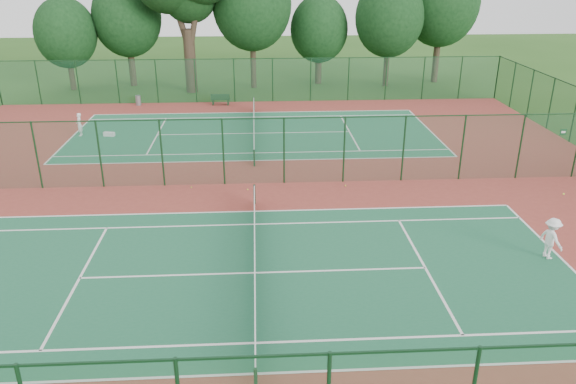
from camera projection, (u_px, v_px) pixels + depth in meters
The scene contains 17 objects.
ground at pixel (255, 183), 29.08m from camera, with size 120.00×120.00×0.00m, color #29551A.
red_pad at pixel (255, 183), 29.08m from camera, with size 40.00×36.00×0.01m, color maroon.
court_near at pixel (255, 273), 20.78m from camera, with size 23.77×10.97×0.01m, color #1E6140.
court_far at pixel (254, 133), 37.37m from camera, with size 23.77×10.97×0.01m, color #216A45.
fence_north at pixel (253, 80), 44.98m from camera, with size 40.00×0.09×3.50m.
fence_divider at pixel (254, 151), 28.40m from camera, with size 40.00×0.09×3.50m.
tennis_net_near at pixel (255, 260), 20.58m from camera, with size 0.10×12.90×0.97m.
tennis_net_far at pixel (254, 126), 37.16m from camera, with size 0.10×12.90×0.97m.
player_near at pixel (551, 238), 21.53m from camera, with size 1.08×0.62×1.67m, color white.
player_far at pixel (79, 124), 36.58m from camera, with size 0.55×0.36×1.51m, color white.
trash_bin at pixel (138, 100), 44.41m from camera, with size 0.43×0.43×0.77m, color slate.
bench at pixel (220, 99), 44.36m from camera, with size 1.53×0.57×0.92m.
kit_bag at pixel (109, 134), 36.73m from camera, with size 0.72×0.27×0.27m, color silver.
stray_ball_a at pixel (248, 189), 28.21m from camera, with size 0.07×0.07×0.07m, color #C5DF34.
stray_ball_b at pixel (345, 186), 28.68m from camera, with size 0.07×0.07×0.07m, color #D9EE37.
stray_ball_c at pixel (191, 187), 28.49m from camera, with size 0.07×0.07×0.07m, color #A6C12C.
evergreen_row at pixel (259, 86), 51.45m from camera, with size 39.00×5.00×12.00m, color black, non-canonical shape.
Camera 1 is at (0.17, -27.06, 10.79)m, focal length 35.00 mm.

